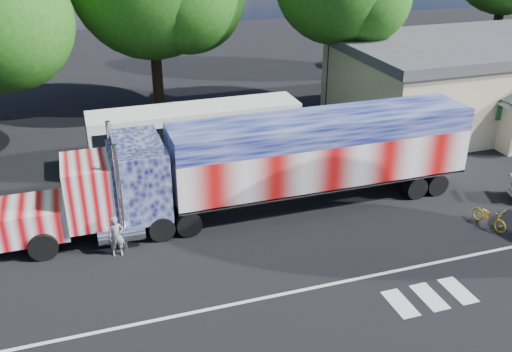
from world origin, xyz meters
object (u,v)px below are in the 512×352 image
object	(u,v)px
semi_truck	(267,163)
woman	(116,236)
coach_bus	(196,135)
bicycle	(490,217)

from	to	relation	value
semi_truck	woman	xyz separation A→B (m)	(-6.95, -1.76, -1.49)
coach_bus	bicycle	world-z (taller)	coach_bus
coach_bus	bicycle	size ratio (longest dim) A/B	6.12
woman	bicycle	size ratio (longest dim) A/B	0.95
semi_truck	bicycle	xyz separation A→B (m)	(8.70, -4.53, -1.88)
bicycle	coach_bus	bearing A→B (deg)	125.00
bicycle	semi_truck	bearing A→B (deg)	142.38
coach_bus	bicycle	bearing A→B (deg)	-44.90
semi_truck	coach_bus	world-z (taller)	semi_truck
semi_truck	woman	size ratio (longest dim) A/B	12.43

